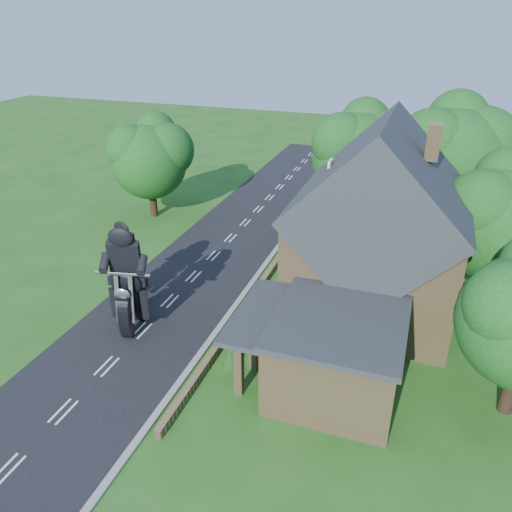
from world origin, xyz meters
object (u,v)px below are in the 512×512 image
(garden_wall, at_px, (255,294))
(motorcycle_lead, at_px, (132,314))
(house, at_px, (377,235))
(annex, at_px, (334,351))
(motorcycle_follow, at_px, (131,287))

(garden_wall, height_order, motorcycle_lead, motorcycle_lead)
(house, xyz_separation_m, annex, (-0.62, -6.80, -2.58))
(motorcycle_follow, bearing_deg, garden_wall, -150.13)
(annex, bearing_deg, motorcycle_follow, 164.19)
(motorcycle_lead, bearing_deg, motorcycle_follow, -68.79)
(annex, height_order, motorcycle_follow, annex)
(garden_wall, bearing_deg, annex, -46.16)
(house, xyz_separation_m, motorcycle_follow, (-12.62, -3.40, -3.64))
(garden_wall, height_order, house, house)
(garden_wall, distance_m, house, 7.52)
(garden_wall, bearing_deg, motorcycle_follow, -159.53)
(annex, bearing_deg, motorcycle_lead, 175.36)
(house, relative_size, motorcycle_follow, 6.79)
(garden_wall, bearing_deg, house, 9.17)
(motorcycle_lead, bearing_deg, house, -163.45)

